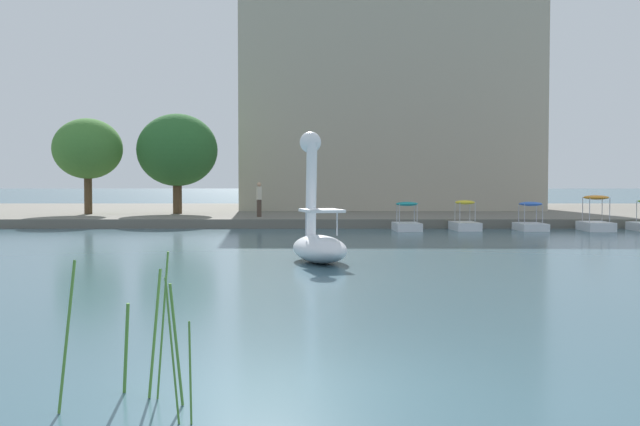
# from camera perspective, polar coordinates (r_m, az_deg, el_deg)

# --- Properties ---
(ground_plane) EXTENTS (509.44, 509.44, 0.00)m
(ground_plane) POSITION_cam_1_polar(r_m,az_deg,el_deg) (8.34, -0.65, -13.21)
(ground_plane) COLOR #385966
(shore_bank_far) EXTENTS (126.90, 26.85, 0.45)m
(shore_bank_far) POSITION_cam_1_polar(r_m,az_deg,el_deg) (49.49, -0.02, 0.03)
(shore_bank_far) COLOR #6B665B
(shore_bank_far) RESTS_ON ground_plane
(swan_boat) EXTENTS (2.06, 3.17, 3.70)m
(swan_boat) POSITION_cam_1_polar(r_m,az_deg,el_deg) (21.03, -0.04, -1.65)
(swan_boat) COLOR white
(swan_boat) RESTS_ON ground_plane
(pedal_boat_teal) EXTENTS (1.24, 1.92, 1.34)m
(pedal_boat_teal) POSITION_cam_1_polar(r_m,az_deg,el_deg) (34.69, 6.71, -0.72)
(pedal_boat_teal) COLOR white
(pedal_boat_teal) RESTS_ON ground_plane
(pedal_boat_yellow) EXTENTS (1.20, 2.19, 1.40)m
(pedal_boat_yellow) POSITION_cam_1_polar(r_m,az_deg,el_deg) (35.52, 11.04, -0.64)
(pedal_boat_yellow) COLOR white
(pedal_boat_yellow) RESTS_ON ground_plane
(pedal_boat_blue) EXTENTS (1.24, 1.99, 1.33)m
(pedal_boat_blue) POSITION_cam_1_polar(r_m,az_deg,el_deg) (35.96, 15.78, -0.64)
(pedal_boat_blue) COLOR white
(pedal_boat_blue) RESTS_ON ground_plane
(pedal_boat_orange) EXTENTS (1.27, 2.20, 1.63)m
(pedal_boat_orange) POSITION_cam_1_polar(r_m,az_deg,el_deg) (36.76, 20.29, -0.51)
(pedal_boat_orange) COLOR white
(pedal_boat_orange) RESTS_ON ground_plane
(tree_sapling_by_fence) EXTENTS (5.64, 5.23, 5.66)m
(tree_sapling_by_fence) POSITION_cam_1_polar(r_m,az_deg,el_deg) (43.40, -10.69, 4.69)
(tree_sapling_by_fence) COLOR #4C3823
(tree_sapling_by_fence) RESTS_ON shore_bank_far
(tree_broadleaf_left) EXTENTS (5.01, 5.07, 5.34)m
(tree_broadleaf_left) POSITION_cam_1_polar(r_m,az_deg,el_deg) (43.94, -17.12, 4.66)
(tree_broadleaf_left) COLOR #4C3823
(tree_broadleaf_left) RESTS_ON shore_bank_far
(person_on_path) EXTENTS (0.28, 0.29, 1.79)m
(person_on_path) POSITION_cam_1_polar(r_m,az_deg,el_deg) (38.75, -4.54, 1.09)
(person_on_path) COLOR #47382D
(person_on_path) RESTS_ON shore_bank_far
(parked_van) EXTENTS (5.10, 2.61, 1.72)m
(parked_van) POSITION_cam_1_polar(r_m,az_deg,el_deg) (52.64, 5.79, 1.41)
(parked_van) COLOR #1E232D
(parked_van) RESTS_ON shore_bank_far
(apartment_block) EXTENTS (19.24, 13.79, 14.76)m
(apartment_block) POSITION_cam_1_polar(r_m,az_deg,el_deg) (53.35, 5.09, 8.36)
(apartment_block) COLOR #B2A893
(apartment_block) RESTS_ON shore_bank_far
(reed_clump_foreground) EXTENTS (2.70, 1.07, 1.54)m
(reed_clump_foreground) POSITION_cam_1_polar(r_m,az_deg,el_deg) (7.90, -16.02, -9.47)
(reed_clump_foreground) COLOR #4C7F33
(reed_clump_foreground) RESTS_ON ground_plane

